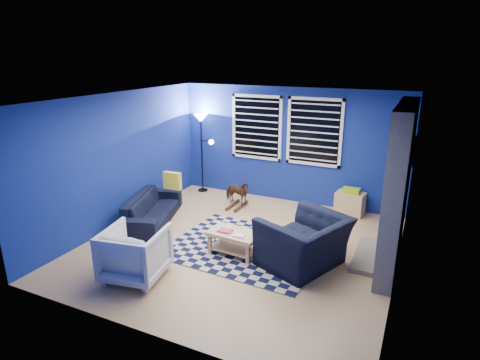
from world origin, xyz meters
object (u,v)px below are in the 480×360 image
at_px(armchair_bent, 135,253).
at_px(coffee_table, 234,238).
at_px(sofa, 152,209).
at_px(cabinet, 350,203).
at_px(armchair_big, 304,242).
at_px(rocking_horse, 237,193).
at_px(floor_lamp, 202,129).
at_px(tv, 410,156).

bearing_deg(armchair_bent, coffee_table, -139.25).
relative_size(sofa, cabinet, 3.08).
xyz_separation_m(armchair_big, rocking_horse, (-2.00, 1.80, -0.07)).
distance_m(armchair_big, coffee_table, 1.14).
xyz_separation_m(armchair_big, floor_lamp, (-3.19, 2.42, 1.10)).
bearing_deg(cabinet, armchair_bent, -115.71).
distance_m(armchair_big, floor_lamp, 4.15).
bearing_deg(rocking_horse, armchair_big, -126.13).
height_order(coffee_table, cabinet, cabinet).
height_order(sofa, rocking_horse, rocking_horse).
relative_size(tv, coffee_table, 1.14).
bearing_deg(armchair_bent, cabinet, -132.33).
bearing_deg(cabinet, floor_lamp, -173.38).
relative_size(sofa, coffee_table, 2.10).
height_order(tv, floor_lamp, floor_lamp).
distance_m(tv, floor_lamp, 4.48).
bearing_deg(tv, armchair_bent, -133.94).
xyz_separation_m(sofa, floor_lamp, (-0.02, 2.02, 1.23)).
relative_size(sofa, armchair_big, 1.50).
bearing_deg(tv, coffee_table, -136.20).
height_order(armchair_bent, floor_lamp, floor_lamp).
height_order(sofa, armchair_big, armchair_big).
xyz_separation_m(armchair_big, coffee_table, (-1.13, -0.14, -0.11)).
xyz_separation_m(armchair_bent, cabinet, (2.40, 3.79, -0.15)).
xyz_separation_m(tv, armchair_big, (-1.28, -2.17, -1.00)).
relative_size(armchair_bent, cabinet, 1.44).
height_order(tv, rocking_horse, tv).
distance_m(tv, coffee_table, 3.52).
relative_size(armchair_bent, rocking_horse, 1.39).
bearing_deg(armchair_bent, rocking_horse, -102.41).
xyz_separation_m(tv, cabinet, (-1.02, 0.25, -1.15)).
relative_size(tv, floor_lamp, 0.55).
xyz_separation_m(sofa, cabinet, (3.43, 2.02, -0.02)).
height_order(rocking_horse, floor_lamp, floor_lamp).
relative_size(tv, sofa, 0.54).
bearing_deg(armchair_big, tv, 172.24).
bearing_deg(armchair_big, rocking_horse, -109.22).
distance_m(armchair_big, rocking_horse, 2.69).
bearing_deg(armchair_big, coffee_table, -60.34).
distance_m(armchair_big, armchair_bent, 2.53).
bearing_deg(rocking_horse, floor_lamp, 68.27).
bearing_deg(cabinet, rocking_horse, -158.05).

